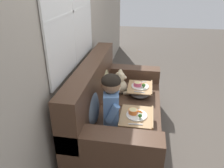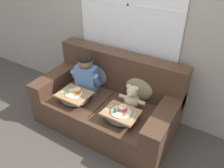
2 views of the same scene
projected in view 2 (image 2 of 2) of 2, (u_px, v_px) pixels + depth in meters
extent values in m
plane|color=#4C443D|center=(106.00, 124.00, 3.10)|extent=(14.00, 14.00, 0.00)
cube|color=#A89E8E|center=(129.00, 22.00, 2.81)|extent=(8.00, 0.05, 2.60)
cube|color=white|center=(128.00, 5.00, 2.65)|extent=(1.43, 0.02, 1.20)
cube|color=black|center=(128.00, 5.00, 2.66)|extent=(1.38, 0.01, 1.15)
cube|color=white|center=(128.00, 5.00, 2.65)|extent=(0.02, 0.02, 1.15)
cube|color=white|center=(128.00, 5.00, 2.65)|extent=(1.38, 0.02, 0.02)
cube|color=#4C3323|center=(106.00, 113.00, 2.99)|extent=(1.83, 0.96, 0.41)
cube|color=#4C3323|center=(120.00, 71.00, 3.00)|extent=(1.83, 0.22, 0.54)
cube|color=#4C3323|center=(59.00, 78.00, 3.17)|extent=(0.22, 0.96, 0.21)
cube|color=#4C3323|center=(165.00, 116.00, 2.47)|extent=(0.22, 0.96, 0.21)
cube|color=#32190A|center=(105.00, 102.00, 2.86)|extent=(0.01, 0.70, 0.01)
ellipsoid|color=slate|center=(96.00, 72.00, 3.13)|extent=(0.43, 0.21, 0.44)
ellipsoid|color=tan|center=(140.00, 86.00, 2.82)|extent=(0.41, 0.20, 0.42)
cube|color=#5B84BC|center=(87.00, 79.00, 2.97)|extent=(0.31, 0.20, 0.38)
sphere|color=#936B4C|center=(85.00, 61.00, 2.82)|extent=(0.20, 0.20, 0.20)
ellipsoid|color=black|center=(85.00, 59.00, 2.80)|extent=(0.20, 0.20, 0.14)
cylinder|color=#5B84BC|center=(75.00, 75.00, 3.00)|extent=(0.10, 0.16, 0.21)
cylinder|color=#5B84BC|center=(97.00, 80.00, 2.89)|extent=(0.10, 0.16, 0.21)
sphere|color=beige|center=(132.00, 101.00, 2.72)|extent=(0.20, 0.20, 0.20)
sphere|color=beige|center=(132.00, 91.00, 2.64)|extent=(0.14, 0.14, 0.14)
sphere|color=beige|center=(129.00, 86.00, 2.63)|extent=(0.06, 0.06, 0.06)
sphere|color=beige|center=(136.00, 89.00, 2.59)|extent=(0.06, 0.06, 0.06)
sphere|color=beige|center=(130.00, 94.00, 2.60)|extent=(0.05, 0.05, 0.05)
sphere|color=black|center=(130.00, 95.00, 2.59)|extent=(0.02, 0.02, 0.02)
cylinder|color=beige|center=(123.00, 96.00, 2.76)|extent=(0.10, 0.05, 0.05)
cylinder|color=beige|center=(141.00, 103.00, 2.66)|extent=(0.10, 0.05, 0.05)
cylinder|color=beige|center=(125.00, 109.00, 2.71)|extent=(0.05, 0.09, 0.05)
cylinder|color=beige|center=(131.00, 111.00, 2.67)|extent=(0.05, 0.09, 0.05)
ellipsoid|color=slate|center=(74.00, 98.00, 2.85)|extent=(0.40, 0.34, 0.10)
cube|color=tan|center=(74.00, 94.00, 2.82)|extent=(0.41, 0.35, 0.01)
cube|color=tan|center=(65.00, 100.00, 2.69)|extent=(0.41, 0.02, 0.02)
cylinder|color=white|center=(74.00, 93.00, 2.82)|extent=(0.22, 0.22, 0.01)
cylinder|color=orange|center=(77.00, 91.00, 2.82)|extent=(0.10, 0.10, 0.05)
cylinder|color=#E5D189|center=(77.00, 89.00, 2.81)|extent=(0.09, 0.09, 0.01)
sphere|color=#38702D|center=(68.00, 91.00, 2.79)|extent=(0.04, 0.04, 0.04)
cylinder|color=#7A9E56|center=(69.00, 93.00, 2.81)|extent=(0.02, 0.02, 0.02)
cylinder|color=orange|center=(75.00, 95.00, 2.76)|extent=(0.03, 0.06, 0.01)
cylinder|color=orange|center=(77.00, 95.00, 2.76)|extent=(0.02, 0.05, 0.01)
cube|color=silver|center=(65.00, 90.00, 2.89)|extent=(0.02, 0.14, 0.01)
ellipsoid|color=slate|center=(121.00, 116.00, 2.55)|extent=(0.39, 0.31, 0.10)
cube|color=tan|center=(121.00, 113.00, 2.52)|extent=(0.41, 0.33, 0.01)
cube|color=tan|center=(114.00, 120.00, 2.40)|extent=(0.41, 0.02, 0.02)
cylinder|color=white|center=(121.00, 112.00, 2.51)|extent=(0.24, 0.24, 0.01)
cylinder|color=#D64C70|center=(123.00, 108.00, 2.52)|extent=(0.11, 0.11, 0.05)
cylinder|color=#E5D189|center=(123.00, 107.00, 2.51)|extent=(0.09, 0.09, 0.01)
sphere|color=#38702D|center=(116.00, 110.00, 2.48)|extent=(0.05, 0.05, 0.05)
cylinder|color=#7A9E56|center=(116.00, 112.00, 2.49)|extent=(0.02, 0.02, 0.02)
cylinder|color=orange|center=(123.00, 115.00, 2.45)|extent=(0.02, 0.05, 0.01)
cylinder|color=orange|center=(125.00, 115.00, 2.45)|extent=(0.03, 0.05, 0.01)
cube|color=silver|center=(109.00, 107.00, 2.58)|extent=(0.03, 0.14, 0.01)
cube|color=silver|center=(133.00, 117.00, 2.44)|extent=(0.02, 0.17, 0.01)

